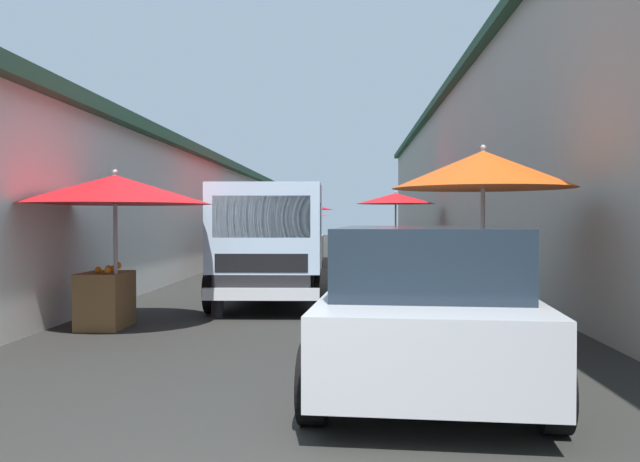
# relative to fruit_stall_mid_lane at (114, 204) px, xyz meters

# --- Properties ---
(ground) EXTENTS (90.00, 90.00, 0.00)m
(ground) POSITION_rel_fruit_stall_mid_lane_xyz_m (7.38, -2.68, -1.72)
(ground) COLOR #282826
(building_left_whitewash) EXTENTS (49.80, 7.50, 3.45)m
(building_left_whitewash) POSITION_rel_fruit_stall_mid_lane_xyz_m (9.63, 4.45, 0.01)
(building_left_whitewash) COLOR silver
(building_left_whitewash) RESTS_ON ground
(building_right_concrete) EXTENTS (49.80, 7.50, 5.68)m
(building_right_concrete) POSITION_rel_fruit_stall_mid_lane_xyz_m (9.63, -9.81, 1.12)
(building_right_concrete) COLOR #A39E93
(building_right_concrete) RESTS_ON ground
(fruit_stall_mid_lane) EXTENTS (2.61, 2.61, 2.20)m
(fruit_stall_mid_lane) POSITION_rel_fruit_stall_mid_lane_xyz_m (0.00, 0.00, 0.00)
(fruit_stall_mid_lane) COLOR #9E9EA3
(fruit_stall_mid_lane) RESTS_ON ground
(fruit_stall_near_left) EXTENTS (2.87, 2.87, 2.19)m
(fruit_stall_near_left) POSITION_rel_fruit_stall_mid_lane_xyz_m (10.64, -1.28, 0.00)
(fruit_stall_near_left) COLOR #9E9EA3
(fruit_stall_near_left) RESTS_ON ground
(fruit_stall_far_right) EXTENTS (2.70, 2.70, 2.09)m
(fruit_stall_far_right) POSITION_rel_fruit_stall_mid_lane_xyz_m (8.06, -1.28, -0.13)
(fruit_stall_far_right) COLOR #9E9EA3
(fruit_stall_far_right) RESTS_ON ground
(fruit_stall_far_left) EXTENTS (2.65, 2.65, 2.45)m
(fruit_stall_far_left) POSITION_rel_fruit_stall_mid_lane_xyz_m (13.38, -4.71, 0.21)
(fruit_stall_far_left) COLOR #9E9EA3
(fruit_stall_far_left) RESTS_ON ground
(fruit_stall_near_right) EXTENTS (2.31, 2.31, 2.46)m
(fruit_stall_near_right) POSITION_rel_fruit_stall_mid_lane_xyz_m (-0.39, -4.88, 0.11)
(fruit_stall_near_right) COLOR #9E9EA3
(fruit_stall_near_right) RESTS_ON ground
(hatchback_car) EXTENTS (4.03, 2.16, 1.45)m
(hatchback_car) POSITION_rel_fruit_stall_mid_lane_xyz_m (-2.77, -3.91, -0.99)
(hatchback_car) COLOR #ADAFB5
(hatchback_car) RESTS_ON ground
(delivery_truck) EXTENTS (4.96, 2.06, 2.08)m
(delivery_truck) POSITION_rel_fruit_stall_mid_lane_xyz_m (2.40, -1.85, -0.68)
(delivery_truck) COLOR black
(delivery_truck) RESTS_ON ground
(vendor_by_crates) EXTENTS (0.59, 0.41, 1.68)m
(vendor_by_crates) POSITION_rel_fruit_stall_mid_lane_xyz_m (1.26, -1.16, -0.75)
(vendor_by_crates) COLOR #232328
(vendor_by_crates) RESTS_ON ground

